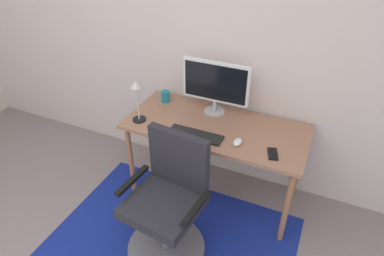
# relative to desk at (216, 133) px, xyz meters

# --- Properties ---
(wall_back) EXTENTS (6.00, 0.10, 2.60)m
(wall_back) POSITION_rel_desk_xyz_m (-0.48, 0.40, 0.64)
(wall_back) COLOR silver
(wall_back) RESTS_ON ground
(area_rug) EXTENTS (1.85, 1.29, 0.01)m
(area_rug) POSITION_rel_desk_xyz_m (-0.10, -0.64, -0.66)
(area_rug) COLOR navy
(area_rug) RESTS_ON ground
(desk) EXTENTS (1.48, 0.67, 0.74)m
(desk) POSITION_rel_desk_xyz_m (0.00, 0.00, 0.00)
(desk) COLOR #9D6C52
(desk) RESTS_ON ground
(monitor) EXTENTS (0.57, 0.18, 0.46)m
(monitor) POSITION_rel_desk_xyz_m (-0.09, 0.19, 0.34)
(monitor) COLOR #B2B2B7
(monitor) RESTS_ON desk
(keyboard) EXTENTS (0.43, 0.13, 0.02)m
(keyboard) POSITION_rel_desk_xyz_m (-0.09, -0.20, 0.08)
(keyboard) COLOR black
(keyboard) RESTS_ON desk
(computer_mouse) EXTENTS (0.06, 0.10, 0.03)m
(computer_mouse) POSITION_rel_desk_xyz_m (0.24, -0.17, 0.09)
(computer_mouse) COLOR white
(computer_mouse) RESTS_ON desk
(coffee_cup) EXTENTS (0.08, 0.08, 0.10)m
(coffee_cup) POSITION_rel_desk_xyz_m (-0.56, 0.19, 0.12)
(coffee_cup) COLOR teal
(coffee_cup) RESTS_ON desk
(cell_phone) EXTENTS (0.11, 0.15, 0.01)m
(cell_phone) POSITION_rel_desk_xyz_m (0.51, -0.19, 0.08)
(cell_phone) COLOR black
(cell_phone) RESTS_ON desk
(desk_lamp) EXTENTS (0.11, 0.11, 0.36)m
(desk_lamp) POSITION_rel_desk_xyz_m (-0.61, -0.19, 0.31)
(desk_lamp) COLOR black
(desk_lamp) RESTS_ON desk
(office_chair) EXTENTS (0.59, 0.59, 0.98)m
(office_chair) POSITION_rel_desk_xyz_m (-0.09, -0.69, -0.27)
(office_chair) COLOR slate
(office_chair) RESTS_ON ground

